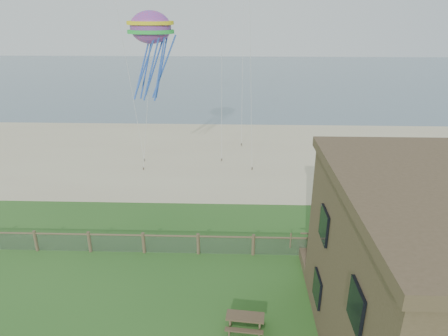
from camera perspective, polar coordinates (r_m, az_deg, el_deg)
The scene contains 6 objects.
sand_beach at distance 36.82m, azimuth -1.36°, elevation 2.00°, with size 72.00×20.00×0.02m, color #C2B18C.
ocean at distance 79.57m, azimuth 0.44°, elevation 12.92°, with size 160.00×68.00×0.02m, color slate.
chainlink_fence at distance 22.21m, azimuth -3.70°, elevation -10.92°, with size 36.20×0.20×1.25m, color brown, non-canonical shape.
motel_deck at distance 24.10m, azimuth 29.34°, elevation -12.03°, with size 15.00×2.00×0.50m, color brown.
picnic_table at distance 17.90m, azimuth 3.02°, elevation -21.34°, with size 1.58×1.19×0.67m, color brown, non-canonical shape.
octopus_kite at distance 28.29m, azimuth -10.22°, elevation 15.84°, with size 3.12×2.20×6.41m, color #F6263F, non-canonical shape.
Camera 1 is at (2.03, -12.54, 12.62)m, focal length 32.00 mm.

